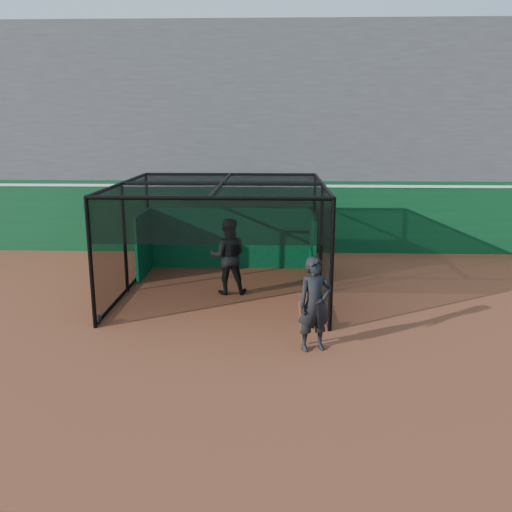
{
  "coord_description": "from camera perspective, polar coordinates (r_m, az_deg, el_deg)",
  "views": [
    {
      "loc": [
        1.39,
        -10.32,
        4.41
      ],
      "look_at": [
        0.97,
        2.0,
        1.4
      ],
      "focal_mm": 38.0,
      "sensor_mm": 36.0,
      "label": 1
    }
  ],
  "objects": [
    {
      "name": "grandstand",
      "position": [
        22.64,
        -1.59,
        13.89
      ],
      "size": [
        50.0,
        7.85,
        8.95
      ],
      "color": "#4C4C4F",
      "rests_on": "ground"
    },
    {
      "name": "on_deck_player",
      "position": [
        10.78,
        6.18,
        -5.09
      ],
      "size": [
        0.8,
        0.66,
        1.9
      ],
      "color": "black",
      "rests_on": "ground"
    },
    {
      "name": "batter",
      "position": [
        14.32,
        -2.96,
        -0.02
      ],
      "size": [
        1.04,
        0.84,
        2.03
      ],
      "primitive_type": "imported",
      "rotation": [
        0.0,
        0.0,
        3.22
      ],
      "color": "black",
      "rests_on": "ground"
    },
    {
      "name": "outfield_wall",
      "position": [
        19.13,
        -2.23,
        4.32
      ],
      "size": [
        50.0,
        0.5,
        2.5
      ],
      "color": "#0B3D1C",
      "rests_on": "ground"
    },
    {
      "name": "batting_cage",
      "position": [
        14.3,
        -3.56,
        1.76
      ],
      "size": [
        5.29,
        5.51,
        2.91
      ],
      "color": "black",
      "rests_on": "ground"
    },
    {
      "name": "ground",
      "position": [
        11.31,
        -5.32,
        -9.29
      ],
      "size": [
        120.0,
        120.0,
        0.0
      ],
      "primitive_type": "plane",
      "color": "brown",
      "rests_on": "ground"
    }
  ]
}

